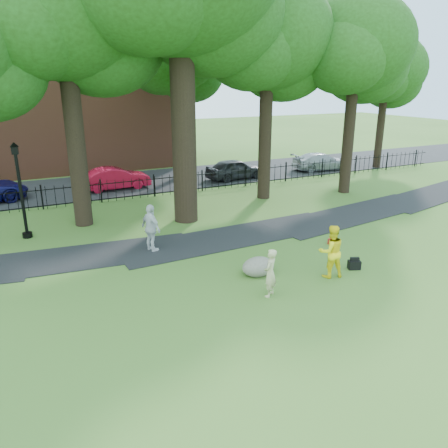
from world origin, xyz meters
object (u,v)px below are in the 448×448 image
lamppost (21,192)px  man (331,251)px  woman (270,273)px  red_sedan (115,178)px  boulder (258,265)px

lamppost → man: bearing=-36.5°
woman → lamppost: size_ratio=0.38×
woman → red_sedan: (-1.09, 16.09, -0.09)m
boulder → woman: bearing=-107.6°
boulder → red_sedan: 14.66m
boulder → red_sedan: red_sedan is taller
man → red_sedan: size_ratio=0.45×
woman → red_sedan: bearing=-124.8°
boulder → red_sedan: size_ratio=0.28×
man → red_sedan: bearing=-63.6°
lamppost → red_sedan: lamppost is taller
man → boulder: bearing=-16.7°
man → boulder: man is taller
man → lamppost: 12.65m
woman → red_sedan: 16.13m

